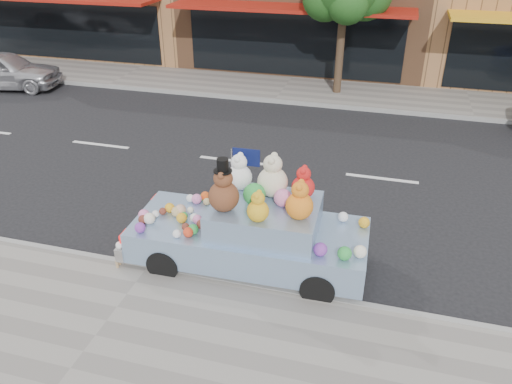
% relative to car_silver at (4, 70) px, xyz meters
% --- Properties ---
extents(ground, '(120.00, 120.00, 0.00)m').
position_rel_car_silver_xyz_m(ground, '(10.37, -3.92, -0.71)').
color(ground, black).
rests_on(ground, ground).
extents(near_sidewalk, '(60.00, 3.00, 0.12)m').
position_rel_car_silver_xyz_m(near_sidewalk, '(10.37, -10.42, -0.65)').
color(near_sidewalk, gray).
rests_on(near_sidewalk, ground).
extents(far_sidewalk, '(60.00, 3.00, 0.12)m').
position_rel_car_silver_xyz_m(far_sidewalk, '(10.37, 2.58, -0.65)').
color(far_sidewalk, gray).
rests_on(far_sidewalk, ground).
extents(near_kerb, '(60.00, 0.12, 0.13)m').
position_rel_car_silver_xyz_m(near_kerb, '(10.37, -8.92, -0.64)').
color(near_kerb, gray).
rests_on(near_kerb, ground).
extents(far_kerb, '(60.00, 0.12, 0.13)m').
position_rel_car_silver_xyz_m(far_kerb, '(10.37, 1.08, -0.64)').
color(far_kerb, gray).
rests_on(far_kerb, ground).
extents(car_silver, '(4.40, 2.44, 1.41)m').
position_rel_car_silver_xyz_m(car_silver, '(0.00, 0.00, 0.00)').
color(car_silver, silver).
rests_on(car_silver, ground).
extents(art_car, '(4.53, 1.88, 2.32)m').
position_rel_car_silver_xyz_m(art_car, '(12.15, -8.21, 0.09)').
color(art_car, black).
rests_on(art_car, ground).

